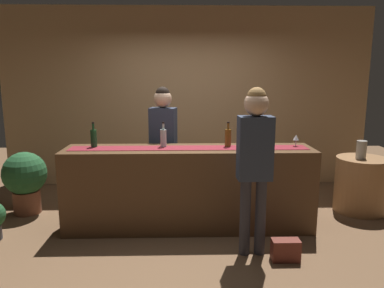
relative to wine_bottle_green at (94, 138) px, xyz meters
The scene contains 15 objects.
ground_plane 1.58m from the wine_bottle_green, ahead, with size 10.00×10.00×0.00m, color brown.
back_wall 2.17m from the wine_bottle_green, 58.14° to the left, with size 6.00×0.12×2.90m, color tan.
bar_counter 1.28m from the wine_bottle_green, ahead, with size 2.94×0.60×0.99m, color #543821.
counter_runner_cloth 1.14m from the wine_bottle_green, ahead, with size 2.79×0.28×0.01m, color maroon.
wine_bottle_green is the anchor object (origin of this frame).
wine_bottle_clear 0.83m from the wine_bottle_green, ahead, with size 0.07×0.07×0.30m.
wine_bottle_amber 1.60m from the wine_bottle_green, ahead, with size 0.07×0.07×0.30m.
wine_glass_near_customer 2.41m from the wine_bottle_green, ahead, with size 0.07×0.07×0.14m.
wine_glass_mid_counter 2.05m from the wine_bottle_green, ahead, with size 0.07×0.07×0.14m.
bartender 0.94m from the wine_bottle_green, 31.79° to the left, with size 0.38×0.27×1.68m.
customer_sipping 1.94m from the wine_bottle_green, 23.74° to the right, with size 0.35×0.24×1.73m.
round_side_table 3.57m from the wine_bottle_green, ahead, with size 0.68×0.68×0.74m, color #996B42.
vase_on_side_table 3.45m from the wine_bottle_green, ahead, with size 0.13×0.13×0.24m, color #A8A399.
potted_plant_tall 1.29m from the wine_bottle_green, 156.77° to the left, with size 0.57×0.57×0.83m.
handbag 2.49m from the wine_bottle_green, 24.17° to the right, with size 0.28×0.14×0.22m, color brown.
Camera 1 is at (-0.08, -4.29, 1.86)m, focal length 34.80 mm.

